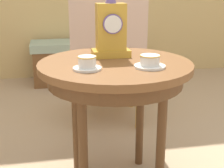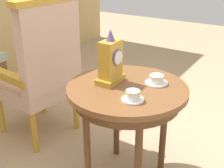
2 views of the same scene
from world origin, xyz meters
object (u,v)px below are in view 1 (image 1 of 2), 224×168
object	(u,v)px
armchair	(108,47)
window_bench	(81,61)
teacup_right	(150,62)
teacup_left	(87,64)
side_table	(115,77)
mantel_clock	(111,30)

from	to	relation	value
armchair	window_bench	world-z (taller)	armchair
armchair	window_bench	distance (m)	1.20
teacup_right	window_bench	bearing A→B (deg)	92.99
teacup_left	armchair	distance (m)	0.97
teacup_left	window_bench	xyz separation A→B (m)	(0.17, 2.06, -0.48)
side_table	teacup_right	size ratio (longest dim) A/B	5.25
teacup_right	armchair	distance (m)	0.95
side_table	teacup_left	size ratio (longest dim) A/B	5.85
teacup_right	window_bench	size ratio (longest dim) A/B	0.13
teacup_left	mantel_clock	size ratio (longest dim) A/B	0.38
mantel_clock	armchair	size ratio (longest dim) A/B	0.29
mantel_clock	window_bench	bearing A→B (deg)	89.34
side_table	mantel_clock	xyz separation A→B (m)	(0.00, 0.12, 0.21)
teacup_left	teacup_right	world-z (taller)	teacup_left
teacup_right	side_table	bearing A→B (deg)	134.89
teacup_left	teacup_right	distance (m)	0.28
teacup_right	window_bench	world-z (taller)	teacup_right
teacup_left	mantel_clock	xyz separation A→B (m)	(0.15, 0.24, 0.11)
teacup_right	armchair	bearing A→B (deg)	91.48
side_table	armchair	xyz separation A→B (m)	(0.11, 0.81, -0.00)
teacup_right	teacup_left	bearing A→B (deg)	176.94
window_bench	mantel_clock	bearing A→B (deg)	-90.66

